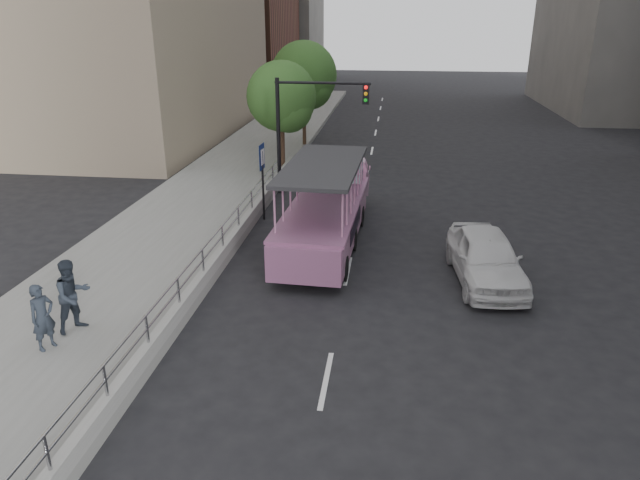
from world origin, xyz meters
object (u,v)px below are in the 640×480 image
car (486,257)px  street_tree_far (305,78)px  parking_sign (263,174)px  street_tree_near (283,99)px  pedestrian_near (43,317)px  duck_boat (329,208)px  traffic_signal (304,117)px  pedestrian_mid (73,296)px

car → street_tree_far: (-8.35, 18.11, 3.52)m
parking_sign → street_tree_near: (-0.52, 7.31, 1.92)m
car → pedestrian_near: bearing=-157.2°
street_tree_far → duck_boat: bearing=-78.2°
street_tree_near → car: bearing=-54.8°
pedestrian_near → street_tree_far: 24.25m
street_tree_far → pedestrian_near: bearing=-96.1°
duck_boat → parking_sign: bearing=148.5°
duck_boat → pedestrian_near: bearing=-122.7°
duck_boat → pedestrian_near: duck_boat is taller
pedestrian_near → duck_boat: bearing=-7.8°
parking_sign → traffic_signal: bearing=74.4°
traffic_signal → street_tree_far: size_ratio=0.81×
pedestrian_mid → street_tree_far: bearing=25.3°
parking_sign → street_tree_far: 13.53m
duck_boat → street_tree_near: (-3.34, 9.04, 2.66)m
duck_boat → parking_sign: 3.39m
pedestrian_near → street_tree_near: bearing=17.5°
duck_boat → parking_sign: duck_boat is taller
car → pedestrian_mid: size_ratio=2.46×
car → pedestrian_near: size_ratio=2.82×
pedestrian_mid → street_tree_near: size_ratio=0.33×
street_tree_near → street_tree_far: size_ratio=0.89×
car → parking_sign: bearing=144.0°
car → duck_boat: bearing=144.3°
pedestrian_near → pedestrian_mid: 0.95m
pedestrian_mid → parking_sign: bearing=15.9°
duck_boat → street_tree_far: street_tree_far is taller
pedestrian_mid → traffic_signal: traffic_signal is taller
street_tree_near → pedestrian_near: bearing=-97.5°
duck_boat → car: (5.21, -3.07, -0.36)m
car → pedestrian_mid: 11.73m
duck_boat → street_tree_far: bearing=101.8°
pedestrian_mid → car: bearing=-34.3°
pedestrian_mid → duck_boat: bearing=-3.4°
pedestrian_near → traffic_signal: (3.96, 14.48, 2.38)m
traffic_signal → street_tree_far: street_tree_far is taller
duck_boat → car: size_ratio=2.04×
pedestrian_near → traffic_signal: traffic_signal is taller
pedestrian_mid → street_tree_near: bearing=23.9°
car → traffic_signal: bearing=123.5°
duck_boat → pedestrian_near: (-5.70, -8.87, -0.03)m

